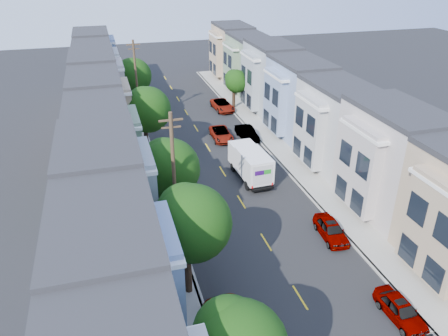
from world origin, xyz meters
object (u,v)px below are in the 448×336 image
object	(u,v)px
tree_c	(168,169)
parked_right_d	(222,105)
utility_pole_far	(137,82)
tree_d	(147,110)
parked_right_a	(400,310)
parked_left_d	(172,169)
utility_pole_near	(174,180)
parked_right_c	(247,133)
fedex_truck	(250,163)
parked_left_c	(195,228)
parked_right_b	(331,230)
tree_b	(191,224)
lead_sedan	(221,134)
tree_e	(133,76)
tree_far_r	(236,82)
parked_left_b	(234,327)

from	to	relation	value
tree_c	parked_right_d	xyz separation A→B (m)	(11.20, 24.76, -3.99)
utility_pole_far	tree_d	bearing A→B (deg)	-90.01
tree_c	parked_right_a	distance (m)	18.33
parked_left_d	parked_right_d	bearing A→B (deg)	54.13
tree_d	utility_pole_near	size ratio (longest dim) A/B	0.74
parked_left_d	parked_right_c	size ratio (longest dim) A/B	1.04
fedex_truck	parked_left_c	world-z (taller)	fedex_truck
parked_right_b	fedex_truck	bearing A→B (deg)	108.70
tree_b	utility_pole_far	world-z (taller)	utility_pole_far
tree_d	fedex_truck	xyz separation A→B (m)	(8.44, -7.93, -3.35)
tree_b	parked_left_c	xyz separation A→B (m)	(1.40, 5.89, -4.47)
parked_left_d	parked_right_b	bearing A→B (deg)	-59.53
tree_d	parked_left_c	bearing A→B (deg)	-84.87
tree_b	parked_right_c	bearing A→B (deg)	63.76
tree_b	utility_pole_far	bearing A→B (deg)	90.00
tree_d	parked_right_b	world-z (taller)	tree_d
tree_b	parked_right_d	world-z (taller)	tree_b
lead_sedan	tree_b	bearing A→B (deg)	-107.43
tree_c	parked_right_a	size ratio (longest dim) A/B	1.78
tree_e	utility_pole_far	bearing A→B (deg)	-89.98
tree_b	tree_far_r	xyz separation A→B (m)	(13.20, 33.51, -1.49)
lead_sedan	parked_left_b	distance (m)	28.46
tree_e	parked_right_d	world-z (taller)	tree_e
tree_d	tree_e	world-z (taller)	tree_d
tree_d	parked_left_b	world-z (taller)	tree_d
utility_pole_far	tree_e	bearing A→B (deg)	90.02
lead_sedan	parked_right_b	size ratio (longest dim) A/B	1.10
tree_c	parked_left_b	distance (m)	13.22
parked_right_c	parked_left_b	bearing A→B (deg)	-113.64
tree_far_r	utility_pole_far	distance (m)	13.41
fedex_truck	parked_right_a	bearing A→B (deg)	-84.40
tree_c	tree_far_r	world-z (taller)	tree_c
tree_far_r	parked_right_d	distance (m)	3.62
tree_b	parked_left_c	distance (m)	7.53
tree_c	parked_left_c	size ratio (longest dim) A/B	1.52
utility_pole_far	parked_left_c	distance (m)	26.14
fedex_truck	parked_right_d	distance (m)	19.78
utility_pole_near	utility_pole_far	size ratio (longest dim) A/B	1.00
tree_b	tree_c	xyz separation A→B (m)	(0.00, 8.39, -0.50)
lead_sedan	parked_right_a	size ratio (longest dim) A/B	1.16
parked_right_a	parked_right_b	xyz separation A→B (m)	(0.00, 8.44, 0.04)
tree_e	tree_far_r	bearing A→B (deg)	-14.48
utility_pole_near	tree_far_r	bearing A→B (deg)	64.69
tree_b	parked_left_d	xyz separation A→B (m)	(1.40, 16.30, -4.55)
parked_left_c	parked_right_c	world-z (taller)	parked_right_c
parked_left_b	utility_pole_near	bearing A→B (deg)	92.67
tree_e	tree_far_r	xyz separation A→B (m)	(13.20, -3.41, -0.85)
utility_pole_far	tree_c	bearing A→B (deg)	-90.00
utility_pole_far	parked_right_b	distance (m)	31.14
parked_left_d	parked_right_a	size ratio (longest dim) A/B	1.12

